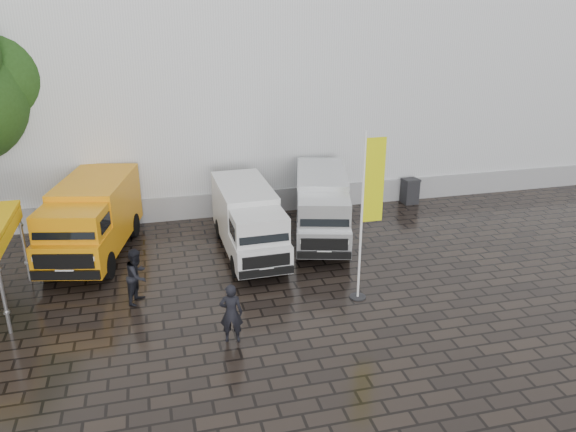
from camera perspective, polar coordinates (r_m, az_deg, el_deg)
The scene contains 10 objects.
ground at distance 17.30m, azimuth 3.30°, elevation -8.61°, with size 120.00×120.00×0.00m, color black.
exhibition_hall at distance 31.13m, azimuth -1.90°, elevation 16.35°, with size 44.00×16.00×12.00m, color silver.
hall_plinth at distance 24.58m, azimuth 2.28°, elevation 1.92°, with size 44.00×0.15×1.00m, color gray.
van_yellow at distance 20.87m, azimuth -19.33°, elevation -0.50°, with size 2.18×5.66×2.61m, color orange, non-canonical shape.
van_white at distance 19.97m, azimuth -4.04°, elevation -0.68°, with size 1.81×5.42×2.35m, color silver, non-canonical shape.
van_silver at distance 21.27m, azimuth 3.44°, elevation 0.83°, with size 1.86×5.59×2.42m, color silver, non-canonical shape.
flagpole at distance 16.44m, azimuth 8.13°, elevation 0.82°, with size 0.88×0.50×5.21m.
wheelie_bin at distance 25.76m, azimuth 12.28°, elevation 2.51°, with size 0.68×0.68×1.13m, color black.
person_front at distance 15.09m, azimuth -5.79°, elevation -9.78°, with size 0.62×0.40×1.69m, color black.
person_tent at distance 17.46m, azimuth -15.07°, elevation -5.86°, with size 0.84×0.65×1.73m, color black.
Camera 1 is at (-4.62, -14.31, 8.56)m, focal length 35.00 mm.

